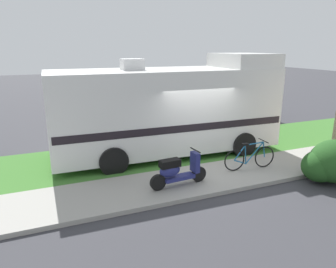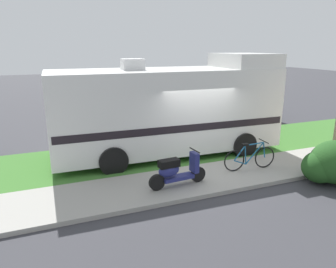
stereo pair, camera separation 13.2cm
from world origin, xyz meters
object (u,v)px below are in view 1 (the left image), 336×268
(motorhome_rv, at_px, (169,109))
(scooter, at_px, (177,170))
(pickup_truck_near, at_px, (224,101))
(bicycle, at_px, (250,157))
(bottle_green, at_px, (312,155))

(motorhome_rv, height_order, scooter, motorhome_rv)
(motorhome_rv, xyz_separation_m, pickup_truck_near, (5.15, 4.49, -0.76))
(pickup_truck_near, bearing_deg, bicycle, -116.54)
(pickup_truck_near, bearing_deg, bottle_green, -97.39)
(bicycle, height_order, bottle_green, bicycle)
(pickup_truck_near, height_order, bottle_green, pickup_truck_near)
(pickup_truck_near, distance_m, bottle_green, 7.15)
(motorhome_rv, relative_size, scooter, 4.68)
(scooter, height_order, bottle_green, scooter)
(scooter, xyz_separation_m, bottle_green, (5.21, 0.29, -0.34))
(scooter, relative_size, pickup_truck_near, 0.30)
(bicycle, distance_m, pickup_truck_near, 7.92)
(scooter, distance_m, bottle_green, 5.23)
(motorhome_rv, bearing_deg, pickup_truck_near, 41.06)
(motorhome_rv, distance_m, bicycle, 3.27)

